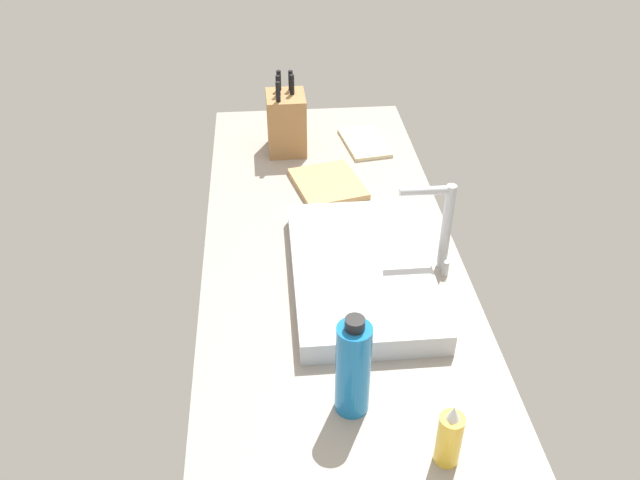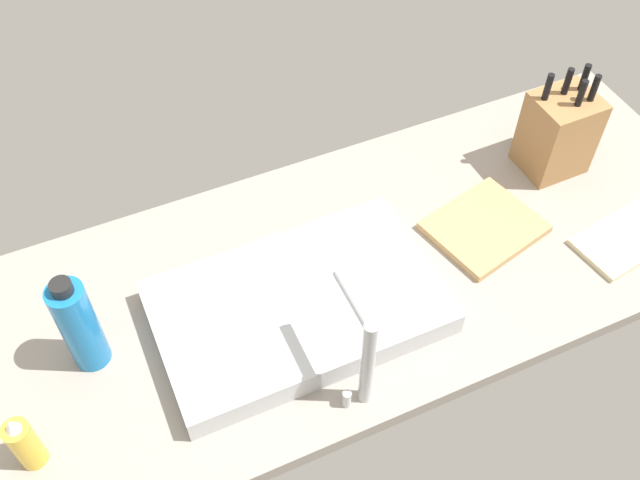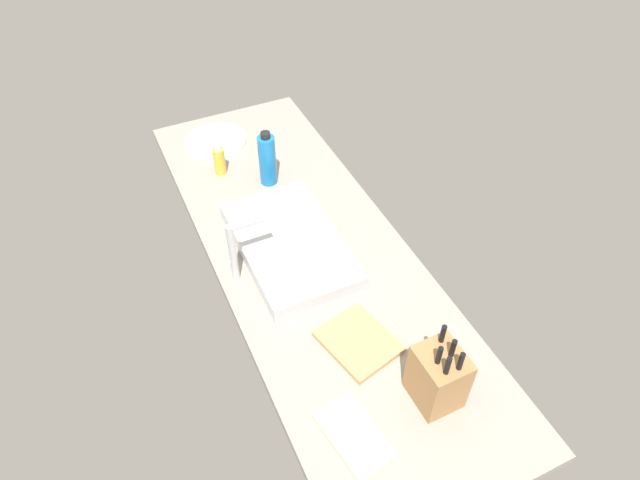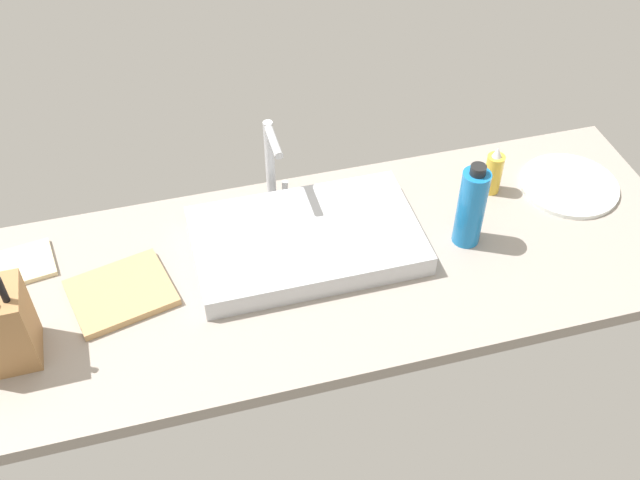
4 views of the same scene
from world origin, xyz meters
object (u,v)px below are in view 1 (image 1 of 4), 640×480
cutting_board (328,184)px  dish_towel (364,143)px  faucet (441,221)px  knife_block (286,122)px  sink_basin (361,272)px  soap_bottle (449,437)px  water_bottle (353,368)px

cutting_board → dish_towel: cutting_board is taller
faucet → knife_block: bearing=-152.3°
knife_block → cutting_board: knife_block is taller
knife_block → dish_towel: (-1.52, 25.25, -9.00)cm
sink_basin → dish_towel: sink_basin is taller
knife_block → soap_bottle: (118.85, 22.65, -3.59)cm
cutting_board → soap_bottle: size_ratio=1.57×
sink_basin → cutting_board: sink_basin is taller
soap_bottle → faucet: bearing=168.7°
cutting_board → dish_towel: (-25.38, 14.47, -0.30)cm
soap_bottle → water_bottle: 20.76cm
water_bottle → dish_towel: (-107.07, 17.85, -10.01)cm
soap_bottle → dish_towel: (-120.38, 2.60, -5.41)cm
sink_basin → water_bottle: water_bottle is taller
faucet → water_bottle: faucet is taller
dish_towel → sink_basin: bearing=-8.9°
faucet → knife_block: 72.41cm
water_bottle → dish_towel: bearing=170.5°
knife_block → cutting_board: size_ratio=1.15×
dish_towel → faucet: bearing=7.2°
dish_towel → cutting_board: bearing=-29.7°
faucet → dish_towel: size_ratio=1.06×
sink_basin → dish_towel: 70.14cm
soap_bottle → water_bottle: bearing=-131.1°
knife_block → dish_towel: knife_block is taller
soap_bottle → water_bottle: (-13.30, -15.25, 4.60)cm
knife_block → dish_towel: bearing=92.5°
sink_basin → faucet: (-3.72, 19.16, 10.94)cm
faucet → cutting_board: bearing=-150.4°
cutting_board → soap_bottle: bearing=7.1°
cutting_board → water_bottle: size_ratio=0.96×
cutting_board → sink_basin: bearing=4.7°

